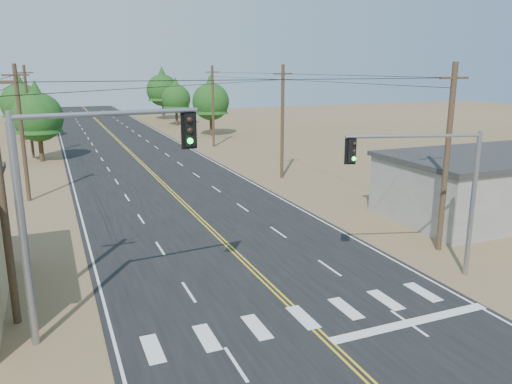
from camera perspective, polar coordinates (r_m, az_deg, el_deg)
road at (r=40.14m, az=-9.45°, el=-0.15°), size 15.00×200.00×0.02m
building_right at (r=37.42m, az=25.88°, el=0.71°), size 15.00×8.00×4.00m
utility_pole_left_near at (r=20.57m, az=-27.06°, el=-0.40°), size 1.80×0.30×10.00m
utility_pole_left_mid at (r=40.28m, az=-25.20°, el=6.16°), size 1.80×0.30×10.00m
utility_pole_left_far at (r=60.18m, az=-24.56°, el=8.39°), size 1.80×0.30×10.00m
utility_pole_right_near at (r=28.07m, az=20.97°, el=3.69°), size 1.80×0.30×10.00m
utility_pole_right_mid at (r=44.58m, az=3.03°, el=8.09°), size 1.80×0.30×10.00m
utility_pole_right_far at (r=63.14m, az=-4.94°, el=9.79°), size 1.80×0.30×10.00m
signal_mast_left at (r=18.63m, az=-19.82°, el=0.57°), size 6.60×0.97×8.36m
signal_mast_right at (r=24.21m, az=19.97°, el=1.33°), size 6.04×2.06×6.94m
tree_left_near at (r=57.45m, az=-23.72°, el=8.38°), size 5.13×5.13×8.55m
tree_left_mid at (r=76.17m, az=-25.29°, el=9.55°), size 5.42×5.42×9.03m
tree_left_far at (r=102.82m, az=-25.01°, el=9.54°), size 3.94×3.94×6.56m
tree_right_near at (r=73.98m, az=-5.20°, el=10.66°), size 5.37×5.37×8.94m
tree_right_mid at (r=88.37m, az=-9.14°, el=10.79°), size 4.92×4.92×8.20m
tree_right_far at (r=99.30m, az=-10.66°, el=11.72°), size 6.04×6.04×10.06m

